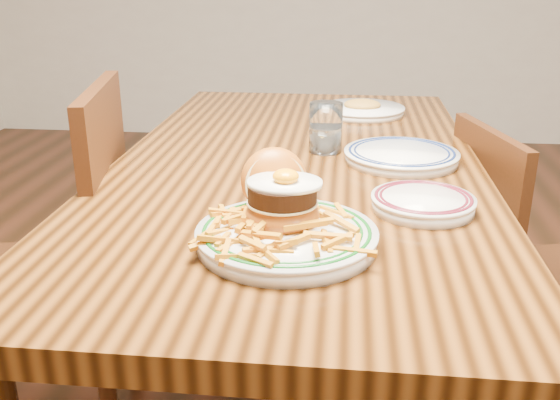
# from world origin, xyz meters

# --- Properties ---
(table) EXTENTS (0.85, 1.60, 0.75)m
(table) POSITION_xyz_m (0.00, 0.00, 0.66)
(table) COLOR black
(table) RESTS_ON floor
(chair_left) EXTENTS (0.51, 0.51, 0.93)m
(chair_left) POSITION_xyz_m (-0.56, -0.10, 0.50)
(chair_left) COLOR #37180B
(chair_left) RESTS_ON floor
(chair_right) EXTENTS (0.46, 0.46, 0.81)m
(chair_right) POSITION_xyz_m (0.56, 0.12, 0.43)
(chair_right) COLOR #37180B
(chair_right) RESTS_ON floor
(main_plate) EXTENTS (0.30, 0.32, 0.14)m
(main_plate) POSITION_xyz_m (0.02, -0.46, 0.79)
(main_plate) COLOR silver
(main_plate) RESTS_ON table
(side_plate) EXTENTS (0.19, 0.19, 0.03)m
(side_plate) POSITION_xyz_m (0.26, -0.29, 0.77)
(side_plate) COLOR silver
(side_plate) RESTS_ON table
(rear_plate) EXTENTS (0.27, 0.27, 0.03)m
(rear_plate) POSITION_xyz_m (0.24, 0.01, 0.77)
(rear_plate) COLOR silver
(rear_plate) RESTS_ON table
(water_glass) EXTENTS (0.08, 0.08, 0.12)m
(water_glass) POSITION_xyz_m (0.06, 0.08, 0.80)
(water_glass) COLOR white
(water_glass) RESTS_ON table
(far_plate) EXTENTS (0.26, 0.26, 0.05)m
(far_plate) POSITION_xyz_m (0.16, 0.50, 0.77)
(far_plate) COLOR silver
(far_plate) RESTS_ON table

